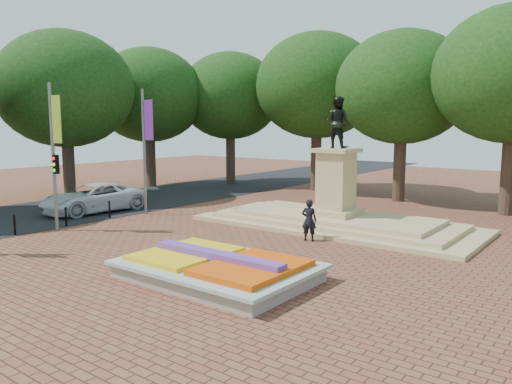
{
  "coord_description": "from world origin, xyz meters",
  "views": [
    {
      "loc": [
        11.69,
        -13.95,
        5.11
      ],
      "look_at": [
        -1.1,
        2.88,
        2.2
      ],
      "focal_mm": 35.0,
      "sensor_mm": 36.0,
      "label": 1
    }
  ],
  "objects_px": {
    "van": "(93,198)",
    "pedestrian": "(309,220)",
    "flower_bed": "(218,268)",
    "monument": "(335,209)"
  },
  "relations": [
    {
      "from": "monument",
      "to": "van",
      "type": "xyz_separation_m",
      "value": [
        -13.09,
        -4.93,
        -0.05
      ]
    },
    {
      "from": "van",
      "to": "pedestrian",
      "type": "distance_m",
      "value": 13.75
    },
    {
      "from": "flower_bed",
      "to": "pedestrian",
      "type": "xyz_separation_m",
      "value": [
        -0.44,
        6.5,
        0.54
      ]
    },
    {
      "from": "flower_bed",
      "to": "monument",
      "type": "relative_size",
      "value": 0.45
    },
    {
      "from": "flower_bed",
      "to": "pedestrian",
      "type": "bearing_deg",
      "value": 93.88
    },
    {
      "from": "pedestrian",
      "to": "monument",
      "type": "bearing_deg",
      "value": -97.35
    },
    {
      "from": "flower_bed",
      "to": "van",
      "type": "relative_size",
      "value": 1.05
    },
    {
      "from": "van",
      "to": "monument",
      "type": "bearing_deg",
      "value": 26.03
    },
    {
      "from": "monument",
      "to": "pedestrian",
      "type": "distance_m",
      "value": 3.55
    },
    {
      "from": "van",
      "to": "pedestrian",
      "type": "relative_size",
      "value": 3.25
    }
  ]
}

